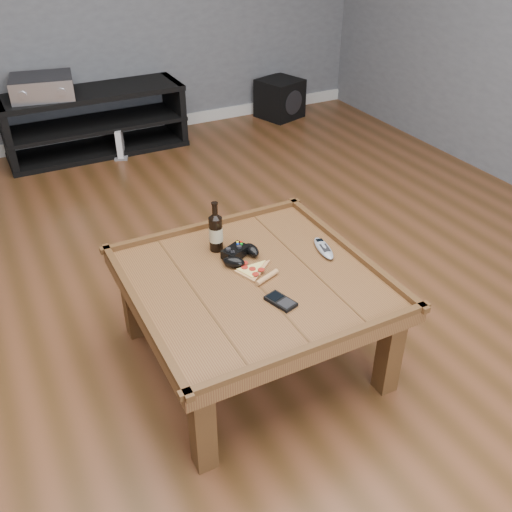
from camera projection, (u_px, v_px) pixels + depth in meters
name	position (u px, v px, depth m)	size (l,w,h in m)	color
ground	(253.00, 358.00, 2.62)	(6.00, 6.00, 0.00)	#482C14
baseboard	(92.00, 136.00, 4.82)	(5.00, 0.02, 0.10)	silver
coffee_table	(253.00, 290.00, 2.41)	(1.03, 1.03, 0.48)	#582F19
media_console	(95.00, 122.00, 4.53)	(1.40, 0.45, 0.50)	black
beer_bottle	(216.00, 231.00, 2.51)	(0.06, 0.06, 0.24)	black
game_controller	(240.00, 254.00, 2.48)	(0.19, 0.17, 0.06)	black
pizza_slice	(254.00, 272.00, 2.40)	(0.20, 0.25, 0.02)	tan
smartphone	(281.00, 301.00, 2.23)	(0.10, 0.14, 0.02)	black
remote_control	(324.00, 248.00, 2.55)	(0.10, 0.20, 0.03)	#90969D
av_receiver	(42.00, 87.00, 4.21)	(0.50, 0.44, 0.15)	black
subwoofer	(280.00, 98.00, 5.27)	(0.43, 0.43, 0.35)	black
game_console	(120.00, 144.00, 4.52)	(0.16, 0.21, 0.23)	slate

